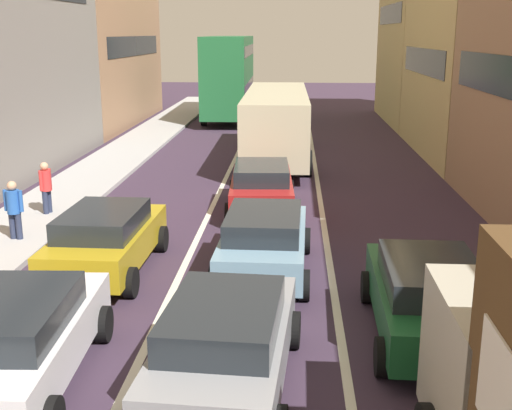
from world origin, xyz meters
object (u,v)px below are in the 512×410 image
Objects in this scene: coupe_centre_lane_fourth at (262,186)px; bus_far_queue_secondary at (229,73)px; wagon_left_lane_second at (17,338)px; sedan_left_lane_third at (106,238)px; pedestrian_near_kerb at (46,186)px; pedestrian_far_sidewalk at (14,208)px; sedan_right_lane_behind_truck at (428,296)px; sedan_centre_lane_second at (226,342)px; hatchback_centre_lane_third at (264,240)px; bus_mid_queue_primary at (276,119)px.

bus_far_queue_secondary reaches higher than coupe_centre_lane_fourth.
sedan_left_lane_third is (-0.04, 4.95, 0.00)m from wagon_left_lane_second.
pedestrian_far_sidewalk is (0.10, -2.46, 0.00)m from pedestrian_near_kerb.
wagon_left_lane_second is 0.42× the size of bus_far_queue_secondary.
sedan_right_lane_behind_truck is 2.62× the size of pedestrian_near_kerb.
wagon_left_lane_second is at bearing 94.92° from sedan_centre_lane_second.
pedestrian_near_kerb reaches higher than sedan_left_lane_third.
sedan_centre_lane_second is at bearing 177.42° from hatchback_centre_lane_third.
sedan_centre_lane_second is at bearing -175.33° from bus_far_queue_secondary.
bus_far_queue_secondary is 25.55m from pedestrian_far_sidewalk.
coupe_centre_lane_fourth is at bearing -50.52° from pedestrian_far_sidewalk.
pedestrian_near_kerb is at bearing 12.41° from pedestrian_far_sidewalk.
bus_mid_queue_primary is 13.37m from pedestrian_far_sidewalk.
wagon_left_lane_second is 18.86m from bus_mid_queue_primary.
bus_mid_queue_primary reaches higher than pedestrian_far_sidewalk.
bus_far_queue_secondary is (-3.10, 21.82, 2.03)m from coupe_centre_lane_fourth.
sedan_left_lane_third is 27.22m from bus_far_queue_secondary.
bus_mid_queue_primary reaches higher than wagon_left_lane_second.
sedan_right_lane_behind_truck is 12.02m from pedestrian_near_kerb.
coupe_centre_lane_fourth is 8.32m from bus_mid_queue_primary.
pedestrian_far_sidewalk reaches higher than wagon_left_lane_second.
hatchback_centre_lane_third and sedan_left_lane_third have the same top height.
hatchback_centre_lane_third is 0.41× the size of bus_far_queue_secondary.
sedan_left_lane_third is at bearing 92.47° from hatchback_centre_lane_third.
hatchback_centre_lane_third is at bearing -173.61° from bus_far_queue_secondary.
pedestrian_far_sidewalk is (-6.12, 6.73, 0.15)m from sedan_centre_lane_second.
pedestrian_near_kerb is at bearing 36.10° from sedan_left_lane_third.
wagon_left_lane_second and hatchback_centre_lane_third have the same top height.
hatchback_centre_lane_third and coupe_centre_lane_fourth have the same top height.
wagon_left_lane_second is 1.01× the size of hatchback_centre_lane_third.
bus_mid_queue_primary is at bearing 12.22° from sedan_right_lane_behind_truck.
bus_far_queue_secondary is at bearing 3.14° from pedestrian_far_sidewalk.
bus_far_queue_secondary is (-3.32, 13.56, 1.07)m from bus_mid_queue_primary.
bus_far_queue_secondary is at bearing 5.37° from coupe_centre_lane_fourth.
pedestrian_near_kerb and pedestrian_far_sidewalk have the same top height.
sedan_right_lane_behind_truck is (3.35, -8.25, 0.00)m from coupe_centre_lane_fourth.
pedestrian_far_sidewalk reaches higher than coupe_centre_lane_fourth.
sedan_right_lane_behind_truck is 0.41× the size of bus_far_queue_secondary.
pedestrian_near_kerb is at bearing 171.34° from bus_far_queue_secondary.
hatchback_centre_lane_third is at bearing -37.73° from wagon_left_lane_second.
hatchback_centre_lane_third is 2.62× the size of pedestrian_far_sidewalk.
wagon_left_lane_second is 9.75m from pedestrian_near_kerb.
sedan_centre_lane_second is at bearing -127.74° from pedestrian_far_sidewalk.
sedan_centre_lane_second is 1.01× the size of wagon_left_lane_second.
bus_mid_queue_primary is 11.33m from pedestrian_near_kerb.
sedan_right_lane_behind_truck is at bearing -106.73° from pedestrian_far_sidewalk.
sedan_centre_lane_second and wagon_left_lane_second have the same top height.
bus_far_queue_secondary is at bearing -2.79° from wagon_left_lane_second.
sedan_centre_lane_second is 2.66× the size of pedestrian_far_sidewalk.
sedan_left_lane_third is 0.41× the size of bus_mid_queue_primary.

